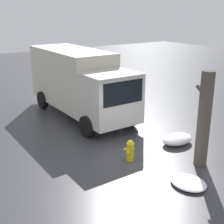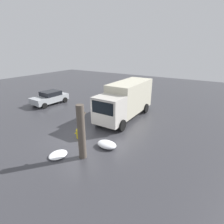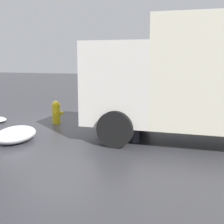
% 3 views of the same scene
% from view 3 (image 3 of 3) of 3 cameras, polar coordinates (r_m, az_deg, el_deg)
% --- Properties ---
extents(ground_plane, '(60.00, 60.00, 0.00)m').
position_cam_3_polar(ground_plane, '(10.50, -10.14, -2.09)').
color(ground_plane, '#38383D').
extents(fire_hydrant, '(0.37, 0.46, 0.77)m').
position_cam_3_polar(fire_hydrant, '(10.43, -10.18, 0.03)').
color(fire_hydrant, yellow).
rests_on(fire_hydrant, ground_plane).
extents(pedestrian, '(0.38, 0.38, 1.76)m').
position_cam_3_polar(pedestrian, '(7.89, 4.22, 1.17)').
color(pedestrian, '#23232D').
rests_on(pedestrian, ground_plane).
extents(parked_car, '(4.10, 2.30, 1.43)m').
position_cam_3_polar(parked_car, '(17.39, 16.14, 4.86)').
color(parked_car, '#ADB2B7').
rests_on(parked_car, ground_plane).
extents(snow_pile_curbside, '(0.89, 1.32, 0.40)m').
position_cam_3_polar(snow_pile_curbside, '(8.43, -17.20, -3.95)').
color(snow_pile_curbside, white).
rests_on(snow_pile_curbside, ground_plane).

